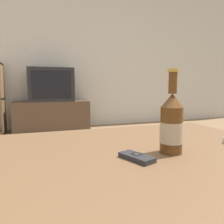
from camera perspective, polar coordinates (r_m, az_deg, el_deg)
name	(u,v)px	position (r m, az deg, el deg)	size (l,w,h in m)	color
back_wall	(54,46)	(3.70, -15.01, 16.37)	(8.00, 0.05, 2.60)	beige
coffee_table	(130,171)	(0.72, 4.61, -15.23)	(1.13, 0.84, 0.46)	brown
tv_stand	(52,116)	(3.40, -15.41, -0.99)	(1.08, 0.40, 0.45)	#4C3828
television	(51,85)	(3.37, -15.66, 6.89)	(0.64, 0.40, 0.49)	black
beer_bottle	(172,124)	(0.71, 15.29, -3.08)	(0.07, 0.07, 0.26)	#563314
cell_phone	(137,157)	(0.64, 6.45, -11.66)	(0.08, 0.12, 0.02)	#232328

